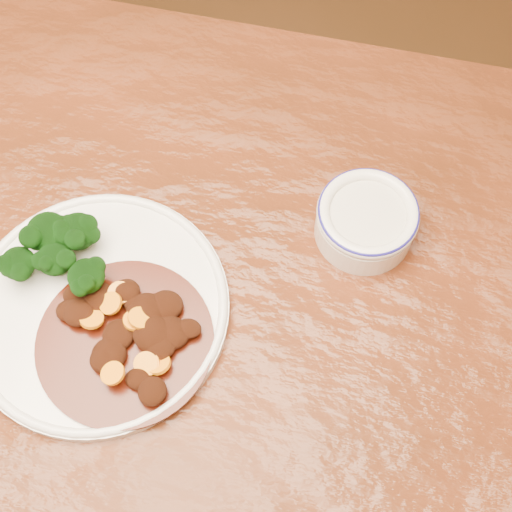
# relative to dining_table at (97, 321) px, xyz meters

# --- Properties ---
(ground) EXTENTS (4.00, 4.00, 0.00)m
(ground) POSITION_rel_dining_table_xyz_m (0.00, 0.00, -0.67)
(ground) COLOR #4A2D12
(ground) RESTS_ON ground
(dining_table) EXTENTS (1.51, 0.91, 0.75)m
(dining_table) POSITION_rel_dining_table_xyz_m (0.00, 0.00, 0.00)
(dining_table) COLOR #5E2610
(dining_table) RESTS_ON ground
(dinner_plate) EXTENTS (0.30, 0.30, 0.02)m
(dinner_plate) POSITION_rel_dining_table_xyz_m (0.02, -0.01, 0.09)
(dinner_plate) COLOR white
(dinner_plate) RESTS_ON dining_table
(broccoli_florets) EXTENTS (0.12, 0.09, 0.05)m
(broccoli_florets) POSITION_rel_dining_table_xyz_m (-0.03, 0.03, 0.12)
(broccoli_florets) COLOR #65964E
(broccoli_florets) RESTS_ON dinner_plate
(mince_stew) EXTENTS (0.20, 0.20, 0.03)m
(mince_stew) POSITION_rel_dining_table_xyz_m (0.07, -0.04, 0.10)
(mince_stew) COLOR #421107
(mince_stew) RESTS_ON dinner_plate
(dip_bowl) EXTENTS (0.12, 0.12, 0.05)m
(dip_bowl) POSITION_rel_dining_table_xyz_m (0.30, 0.16, 0.11)
(dip_bowl) COLOR silver
(dip_bowl) RESTS_ON dining_table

